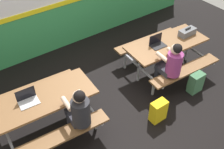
{
  "coord_description": "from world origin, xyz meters",
  "views": [
    {
      "loc": [
        -2.31,
        -3.01,
        3.95
      ],
      "look_at": [
        0.0,
        0.17,
        0.55
      ],
      "focal_mm": 43.18,
      "sensor_mm": 36.0,
      "label": 1
    }
  ],
  "objects_px": {
    "backpack_dark": "(158,111)",
    "satchel_spare": "(196,83)",
    "student_further": "(171,64)",
    "laptop_silver": "(28,100)",
    "toolbox_grey": "(187,32)",
    "laptop_dark": "(157,43)",
    "picnic_table_left": "(44,105)",
    "picnic_table_right": "(166,49)",
    "student_nearer": "(79,111)"
  },
  "relations": [
    {
      "from": "backpack_dark",
      "to": "satchel_spare",
      "type": "distance_m",
      "value": 1.16
    },
    {
      "from": "student_further",
      "to": "laptop_silver",
      "type": "relative_size",
      "value": 3.61
    },
    {
      "from": "toolbox_grey",
      "to": "satchel_spare",
      "type": "height_order",
      "value": "toolbox_grey"
    },
    {
      "from": "laptop_silver",
      "to": "laptop_dark",
      "type": "height_order",
      "value": "same"
    },
    {
      "from": "backpack_dark",
      "to": "toolbox_grey",
      "type": "bearing_deg",
      "value": 29.46
    },
    {
      "from": "picnic_table_left",
      "to": "toolbox_grey",
      "type": "height_order",
      "value": "toolbox_grey"
    },
    {
      "from": "picnic_table_left",
      "to": "student_further",
      "type": "relative_size",
      "value": 1.5
    },
    {
      "from": "laptop_dark",
      "to": "backpack_dark",
      "type": "distance_m",
      "value": 1.47
    },
    {
      "from": "laptop_silver",
      "to": "laptop_dark",
      "type": "relative_size",
      "value": 1.0
    },
    {
      "from": "picnic_table_left",
      "to": "picnic_table_right",
      "type": "relative_size",
      "value": 1.0
    },
    {
      "from": "picnic_table_left",
      "to": "student_further",
      "type": "distance_m",
      "value": 2.49
    },
    {
      "from": "laptop_dark",
      "to": "toolbox_grey",
      "type": "height_order",
      "value": "laptop_dark"
    },
    {
      "from": "student_further",
      "to": "picnic_table_left",
      "type": "bearing_deg",
      "value": 166.5
    },
    {
      "from": "student_nearer",
      "to": "laptop_silver",
      "type": "relative_size",
      "value": 3.61
    },
    {
      "from": "toolbox_grey",
      "to": "backpack_dark",
      "type": "distance_m",
      "value": 2.01
    },
    {
      "from": "picnic_table_left",
      "to": "backpack_dark",
      "type": "xyz_separation_m",
      "value": [
        1.73,
        -1.04,
        -0.36
      ]
    },
    {
      "from": "student_further",
      "to": "laptop_dark",
      "type": "distance_m",
      "value": 0.61
    },
    {
      "from": "student_further",
      "to": "laptop_dark",
      "type": "bearing_deg",
      "value": 73.09
    },
    {
      "from": "laptop_silver",
      "to": "toolbox_grey",
      "type": "bearing_deg",
      "value": -2.25
    },
    {
      "from": "student_nearer",
      "to": "toolbox_grey",
      "type": "relative_size",
      "value": 3.02
    },
    {
      "from": "picnic_table_right",
      "to": "student_nearer",
      "type": "xyz_separation_m",
      "value": [
        -2.47,
        -0.53,
        0.13
      ]
    },
    {
      "from": "laptop_dark",
      "to": "backpack_dark",
      "type": "relative_size",
      "value": 0.76
    },
    {
      "from": "toolbox_grey",
      "to": "backpack_dark",
      "type": "relative_size",
      "value": 0.91
    },
    {
      "from": "student_further",
      "to": "toolbox_grey",
      "type": "relative_size",
      "value": 3.02
    },
    {
      "from": "picnic_table_right",
      "to": "student_further",
      "type": "distance_m",
      "value": 0.68
    },
    {
      "from": "picnic_table_right",
      "to": "backpack_dark",
      "type": "relative_size",
      "value": 4.12
    },
    {
      "from": "picnic_table_right",
      "to": "laptop_silver",
      "type": "bearing_deg",
      "value": 178.05
    },
    {
      "from": "picnic_table_right",
      "to": "laptop_dark",
      "type": "relative_size",
      "value": 5.42
    },
    {
      "from": "laptop_dark",
      "to": "laptop_silver",
      "type": "bearing_deg",
      "value": 178.98
    },
    {
      "from": "student_further",
      "to": "laptop_silver",
      "type": "height_order",
      "value": "student_further"
    },
    {
      "from": "student_nearer",
      "to": "backpack_dark",
      "type": "distance_m",
      "value": 1.52
    },
    {
      "from": "picnic_table_left",
      "to": "satchel_spare",
      "type": "distance_m",
      "value": 3.05
    },
    {
      "from": "laptop_silver",
      "to": "picnic_table_right",
      "type": "bearing_deg",
      "value": -1.95
    },
    {
      "from": "picnic_table_right",
      "to": "toolbox_grey",
      "type": "distance_m",
      "value": 0.62
    },
    {
      "from": "laptop_dark",
      "to": "picnic_table_left",
      "type": "bearing_deg",
      "value": -179.95
    },
    {
      "from": "backpack_dark",
      "to": "satchel_spare",
      "type": "xyz_separation_m",
      "value": [
        1.15,
        0.11,
        0.0
      ]
    },
    {
      "from": "picnic_table_left",
      "to": "picnic_table_right",
      "type": "xyz_separation_m",
      "value": [
        2.83,
        -0.05,
        0.0
      ]
    },
    {
      "from": "laptop_dark",
      "to": "satchel_spare",
      "type": "bearing_deg",
      "value": -73.18
    },
    {
      "from": "laptop_dark",
      "to": "student_nearer",
      "type": "bearing_deg",
      "value": -165.35
    },
    {
      "from": "laptop_dark",
      "to": "backpack_dark",
      "type": "height_order",
      "value": "laptop_dark"
    },
    {
      "from": "picnic_table_left",
      "to": "backpack_dark",
      "type": "bearing_deg",
      "value": -30.97
    },
    {
      "from": "laptop_dark",
      "to": "backpack_dark",
      "type": "bearing_deg",
      "value": -129.96
    },
    {
      "from": "student_nearer",
      "to": "laptop_dark",
      "type": "relative_size",
      "value": 3.61
    },
    {
      "from": "satchel_spare",
      "to": "toolbox_grey",
      "type": "bearing_deg",
      "value": 58.05
    },
    {
      "from": "picnic_table_right",
      "to": "satchel_spare",
      "type": "relative_size",
      "value": 4.12
    },
    {
      "from": "laptop_silver",
      "to": "toolbox_grey",
      "type": "height_order",
      "value": "laptop_silver"
    },
    {
      "from": "toolbox_grey",
      "to": "satchel_spare",
      "type": "bearing_deg",
      "value": -121.95
    },
    {
      "from": "laptop_dark",
      "to": "picnic_table_right",
      "type": "bearing_deg",
      "value": -12.82
    },
    {
      "from": "student_nearer",
      "to": "student_further",
      "type": "height_order",
      "value": "same"
    },
    {
      "from": "picnic_table_right",
      "to": "toolbox_grey",
      "type": "xyz_separation_m",
      "value": [
        0.57,
        -0.04,
        0.24
      ]
    }
  ]
}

